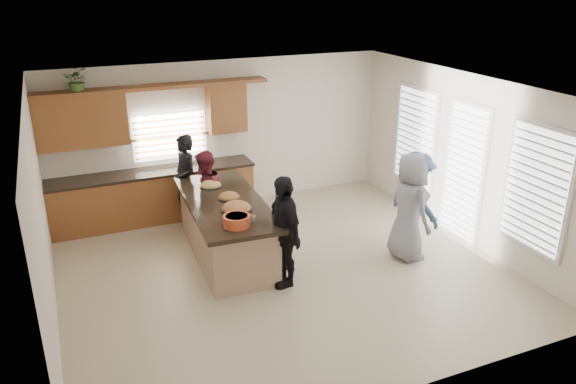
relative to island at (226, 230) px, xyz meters
name	(u,v)px	position (x,y,z in m)	size (l,w,h in m)	color
floor	(283,270)	(0.64, -0.81, -0.45)	(6.50, 6.50, 0.00)	#BBA88B
room_shell	(283,152)	(0.64, -0.81, 1.45)	(6.52, 6.02, 2.81)	silver
back_cabinetry	(149,173)	(-0.83, 1.92, 0.46)	(4.08, 0.66, 2.46)	brown
right_wall_glazing	(466,164)	(3.86, -0.95, 0.89)	(0.06, 4.00, 2.25)	white
island	(226,230)	(0.00, 0.00, 0.00)	(1.29, 2.76, 0.95)	tan
platter_front	(236,208)	(0.06, -0.41, 0.53)	(0.48, 0.48, 0.20)	black
platter_mid	(229,197)	(0.09, 0.07, 0.52)	(0.36, 0.36, 0.14)	black
platter_back	(211,185)	(-0.03, 0.69, 0.52)	(0.37, 0.37, 0.15)	black
salad_bowl	(237,220)	(-0.12, -0.96, 0.59)	(0.38, 0.38, 0.16)	#E15329
clear_cup	(254,219)	(0.15, -0.92, 0.54)	(0.07, 0.07, 0.09)	white
plate_stack	(206,178)	(0.00, 1.08, 0.52)	(0.20, 0.20, 0.05)	#AA7EB8
flower_vase	(205,167)	(-0.01, 1.09, 0.72)	(0.14, 0.14, 0.44)	silver
potted_plant	(77,80)	(-1.83, 2.01, 2.18)	(0.41, 0.36, 0.46)	#4B7F32
woman_left_back	(186,181)	(-0.28, 1.45, 0.38)	(0.61, 0.40, 1.67)	black
woman_left_mid	(205,194)	(-0.08, 0.88, 0.30)	(0.73, 0.57, 1.50)	maroon
woman_left_front	(284,231)	(0.51, -1.15, 0.38)	(0.98, 0.41, 1.67)	black
woman_right_back	(415,200)	(2.94, -0.89, 0.36)	(1.06, 0.61, 1.63)	#31506C
woman_right_front	(409,207)	(2.63, -1.18, 0.42)	(0.85, 0.56, 1.75)	gray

